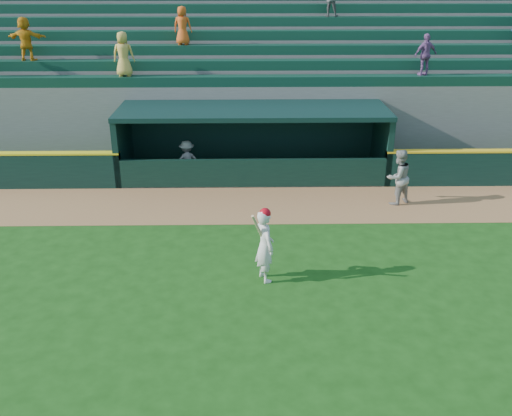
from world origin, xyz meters
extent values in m
plane|color=#164511|center=(0.00, 0.00, 0.00)|extent=(120.00, 120.00, 0.00)
cube|color=#99693D|center=(0.00, 4.90, 0.01)|extent=(40.00, 3.00, 0.01)
imported|color=gray|center=(4.54, 4.95, 0.89)|extent=(1.09, 1.01, 1.78)
imported|color=gray|center=(-2.32, 7.24, 0.72)|extent=(1.05, 0.81, 1.43)
cube|color=#62625D|center=(0.00, 7.70, 0.02)|extent=(9.00, 2.60, 0.04)
cube|color=black|center=(-4.60, 7.70, 1.15)|extent=(0.20, 2.60, 2.30)
cube|color=black|center=(4.60, 7.70, 1.15)|extent=(0.20, 2.60, 2.30)
cube|color=black|center=(0.00, 9.00, 1.15)|extent=(9.40, 0.20, 2.30)
cube|color=black|center=(0.00, 7.70, 2.38)|extent=(9.40, 2.80, 0.16)
cube|color=black|center=(0.00, 6.48, 0.50)|extent=(9.00, 0.16, 1.00)
cube|color=brown|center=(0.00, 8.50, 0.25)|extent=(8.40, 0.45, 0.10)
cube|color=slate|center=(0.00, 9.53, 1.46)|extent=(34.00, 0.85, 2.91)
cube|color=#0F3828|center=(0.00, 9.41, 3.09)|extent=(34.00, 0.60, 0.36)
cube|color=slate|center=(0.00, 10.38, 1.68)|extent=(34.00, 0.85, 3.36)
cube|color=#0F3828|center=(0.00, 10.26, 3.54)|extent=(34.00, 0.60, 0.36)
cube|color=slate|center=(0.00, 11.22, 1.91)|extent=(34.00, 0.85, 3.81)
cube|color=#0F3828|center=(0.00, 11.11, 3.99)|extent=(34.00, 0.60, 0.36)
cube|color=slate|center=(0.00, 12.07, 2.13)|extent=(34.00, 0.85, 4.26)
cube|color=#0F3828|center=(0.00, 11.96, 4.44)|extent=(34.00, 0.60, 0.36)
cube|color=slate|center=(0.00, 12.93, 2.35)|extent=(34.00, 0.85, 4.71)
cube|color=#0F3828|center=(0.00, 12.81, 4.89)|extent=(34.00, 0.60, 0.36)
cube|color=slate|center=(0.00, 13.78, 2.58)|extent=(34.00, 0.85, 5.16)
cube|color=#0F3828|center=(0.00, 13.66, 5.34)|extent=(34.00, 0.60, 0.36)
cube|color=slate|center=(0.00, 14.62, 2.80)|extent=(34.00, 0.85, 5.61)
cube|color=slate|center=(0.00, 15.20, 2.80)|extent=(34.50, 0.30, 5.61)
imported|color=#DA5318|center=(-2.66, 11.12, 4.89)|extent=(0.77, 0.56, 1.44)
imported|color=gold|center=(-4.67, 9.43, 4.06)|extent=(0.78, 0.52, 1.58)
imported|color=#7F518B|center=(6.35, 9.43, 4.02)|extent=(0.94, 0.57, 1.49)
imported|color=orange|center=(-8.42, 10.28, 4.51)|extent=(1.51, 0.63, 1.58)
imported|color=silver|center=(0.18, 0.24, 0.90)|extent=(0.65, 0.77, 1.81)
sphere|color=#BB0A16|center=(0.18, 0.24, 1.74)|extent=(0.27, 0.27, 0.27)
cylinder|color=#D7BC89|center=(0.00, 0.02, 1.51)|extent=(0.30, 0.45, 0.76)
camera|label=1|loc=(-0.24, -11.81, 7.03)|focal=40.00mm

